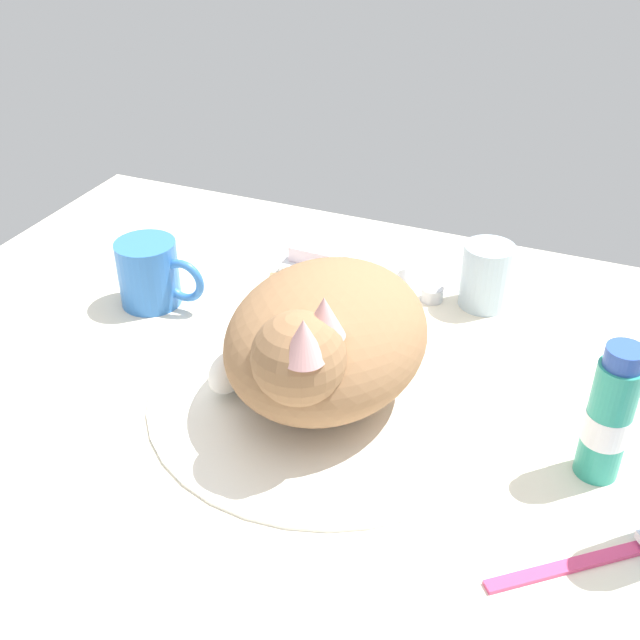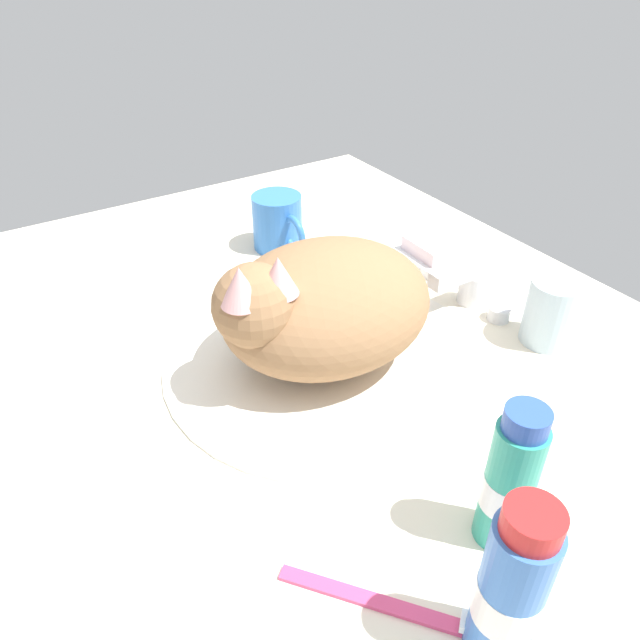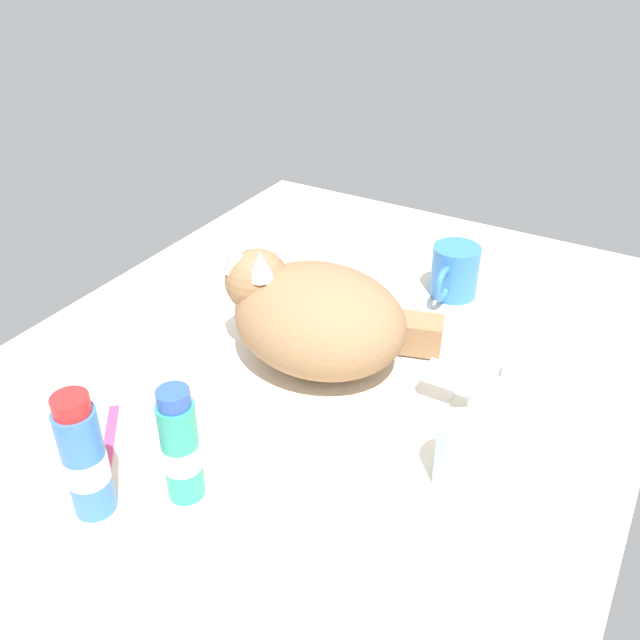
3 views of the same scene
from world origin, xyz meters
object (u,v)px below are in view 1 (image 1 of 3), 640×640
rinse_cup (486,276)px  coffee_mug (151,273)px  soap_bar (319,253)px  toothpaste_bottle (609,417)px  toothbrush (587,559)px  cat (321,339)px  faucet (393,278)px

rinse_cup → coffee_mug: bearing=-157.9°
soap_bar → toothpaste_bottle: size_ratio=0.51×
coffee_mug → toothbrush: size_ratio=0.86×
toothpaste_bottle → toothbrush: 12.69cm
coffee_mug → toothpaste_bottle: (53.76, -9.56, 2.35)cm
toothbrush → cat: bearing=158.2°
rinse_cup → toothpaste_bottle: size_ratio=0.58×
cat → soap_bar: bearing=113.2°
faucet → coffee_mug: size_ratio=1.10×
toothpaste_bottle → coffee_mug: bearing=169.9°
rinse_cup → toothbrush: 39.82cm
rinse_cup → soap_bar: (-22.21, 0.58, -1.79)cm
cat → toothbrush: cat is taller
faucet → cat: 23.04cm
faucet → rinse_cup: 11.36cm
faucet → toothpaste_bottle: 35.33cm
coffee_mug → toothpaste_bottle: toothpaste_bottle is taller
faucet → toothpaste_bottle: toothpaste_bottle is taller
faucet → coffee_mug: 29.70cm
coffee_mug → cat: bearing=-20.0°
rinse_cup → soap_bar: bearing=178.5°
toothpaste_bottle → toothbrush: toothpaste_bottle is taller
cat → faucet: bearing=89.2°
cat → rinse_cup: cat is taller
toothpaste_bottle → rinse_cup: bearing=122.8°
coffee_mug → soap_bar: bearing=45.7°
coffee_mug → rinse_cup: (37.73, 15.30, -0.08)cm
rinse_cup → toothbrush: (16.54, -36.06, -3.52)cm
soap_bar → toothbrush: 53.35cm
soap_bar → rinse_cup: bearing=-1.5°
coffee_mug → soap_bar: size_ratio=1.60×
cat → coffee_mug: cat is taller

